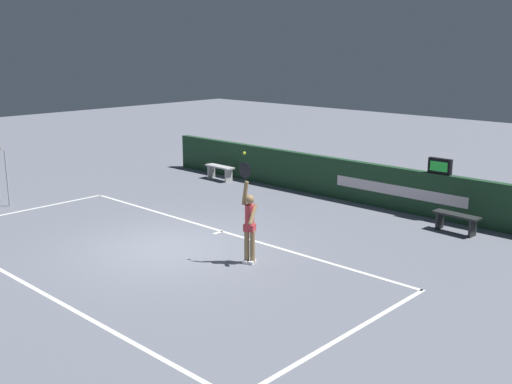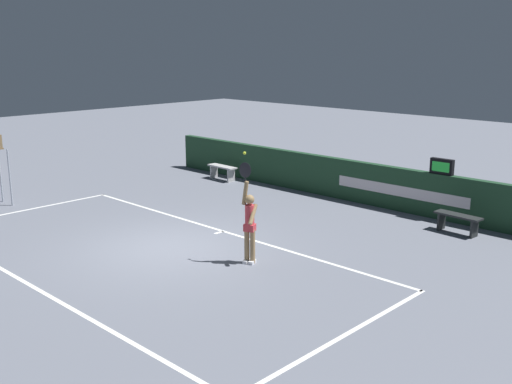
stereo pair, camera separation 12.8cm
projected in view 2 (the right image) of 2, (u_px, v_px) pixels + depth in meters
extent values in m
plane|color=slate|center=(169.00, 247.00, 14.60)|extent=(60.00, 60.00, 0.00)
cube|color=white|center=(223.00, 231.00, 15.86)|extent=(11.51, 0.10, 0.00)
cube|color=white|center=(34.00, 287.00, 12.18)|extent=(11.51, 0.10, 0.00)
cube|color=white|center=(26.00, 210.00, 17.89)|extent=(0.10, 5.34, 0.00)
cube|color=white|center=(344.00, 335.00, 10.15)|extent=(0.10, 5.34, 0.00)
cube|color=white|center=(219.00, 232.00, 15.75)|extent=(0.10, 0.30, 0.00)
cube|color=#1C3E26|center=(338.00, 178.00, 19.23)|extent=(14.82, 0.24, 1.28)
cube|color=silver|center=(399.00, 191.00, 17.61)|extent=(4.30, 0.01, 0.31)
cube|color=black|center=(442.00, 166.00, 16.68)|extent=(0.66, 0.15, 0.43)
cube|color=#33E54C|center=(441.00, 167.00, 16.62)|extent=(0.51, 0.01, 0.27)
cylinder|color=#9D7B50|center=(253.00, 246.00, 13.44)|extent=(0.11, 0.11, 0.78)
cylinder|color=#9D7B50|center=(247.00, 246.00, 13.49)|extent=(0.11, 0.11, 0.78)
cube|color=white|center=(252.00, 262.00, 13.51)|extent=(0.18, 0.26, 0.07)
cube|color=white|center=(247.00, 261.00, 13.56)|extent=(0.18, 0.26, 0.07)
cylinder|color=#CF3940|center=(250.00, 217.00, 13.31)|extent=(0.21, 0.21, 0.56)
cube|color=#CF3940|center=(250.00, 227.00, 13.36)|extent=(0.29, 0.27, 0.16)
sphere|color=#9D7B50|center=(250.00, 199.00, 13.21)|extent=(0.21, 0.21, 0.21)
cylinder|color=#9D7B50|center=(245.00, 193.00, 13.22)|extent=(0.19, 0.14, 0.53)
cylinder|color=#9D7B50|center=(253.00, 214.00, 13.19)|extent=(0.22, 0.38, 0.42)
ellipsoid|color=black|center=(245.00, 170.00, 13.10)|extent=(0.27, 0.13, 0.34)
cylinder|color=black|center=(245.00, 179.00, 13.15)|extent=(0.03, 0.03, 0.18)
sphere|color=#CFE52E|center=(244.00, 153.00, 13.14)|extent=(0.07, 0.07, 0.07)
cylinder|color=#AAB2C0|center=(0.00, 175.00, 18.66)|extent=(0.05, 0.05, 1.73)
cylinder|color=#AAB2C0|center=(10.00, 178.00, 18.22)|extent=(0.05, 0.05, 1.73)
cube|color=#212425|center=(458.00, 216.00, 15.57)|extent=(1.25, 0.45, 0.05)
cube|color=#212425|center=(441.00, 221.00, 15.96)|extent=(0.08, 0.32, 0.48)
cube|color=#212425|center=(474.00, 228.00, 15.29)|extent=(0.08, 0.32, 0.48)
cube|color=#B8B7B7|center=(222.00, 167.00, 21.83)|extent=(1.25, 0.40, 0.05)
cube|color=#B8B7B7|center=(214.00, 171.00, 22.21)|extent=(0.07, 0.32, 0.49)
cube|color=#B8B7B7|center=(231.00, 175.00, 21.56)|extent=(0.07, 0.32, 0.49)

